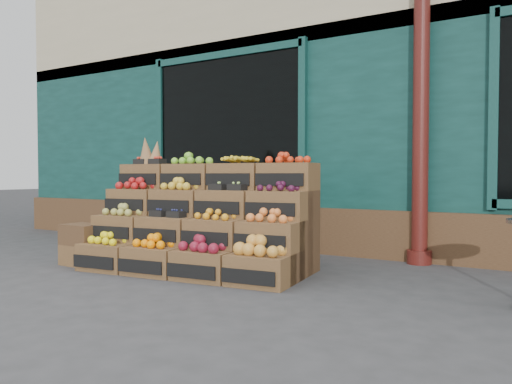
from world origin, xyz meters
The scene contains 5 objects.
ground centered at (0.00, 0.00, 0.00)m, with size 60.00×60.00×0.00m, color #38383B.
shop_facade centered at (0.00, 5.11, 2.40)m, with size 12.00×6.24×4.80m.
crate_display centered at (-0.76, 0.50, 0.46)m, with size 2.50×1.41×1.49m.
spare_crates centered at (-2.08, -0.02, 0.23)m, with size 0.48×0.34×0.47m.
shopkeeper centered at (-1.47, 3.00, 1.08)m, with size 0.79×0.52×2.17m, color #1E6C2B.
Camera 1 is at (2.55, -3.86, 1.04)m, focal length 35.00 mm.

